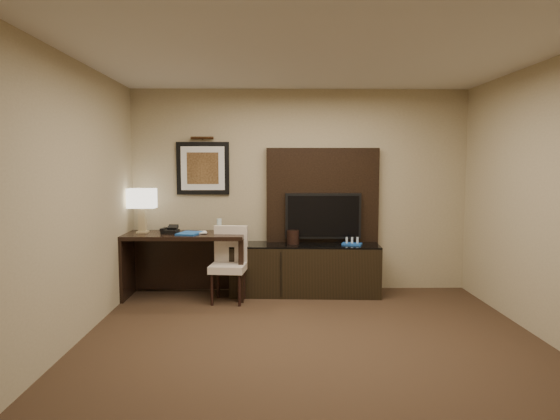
{
  "coord_description": "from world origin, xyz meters",
  "views": [
    {
      "loc": [
        -0.39,
        -4.23,
        1.71
      ],
      "look_at": [
        -0.28,
        1.8,
        1.15
      ],
      "focal_mm": 32.0,
      "sensor_mm": 36.0,
      "label": 1
    }
  ],
  "objects_px": {
    "water_bottle": "(219,226)",
    "minibar_tray": "(352,241)",
    "desk": "(185,265)",
    "desk_chair": "(228,267)",
    "ice_bucket": "(293,237)",
    "table_lamp": "(142,209)",
    "tv": "(323,216)",
    "desk_phone": "(170,230)",
    "credenza": "(305,269)"
  },
  "relations": [
    {
      "from": "tv",
      "to": "water_bottle",
      "type": "distance_m",
      "value": 1.38
    },
    {
      "from": "minibar_tray",
      "to": "tv",
      "type": "bearing_deg",
      "value": 153.59
    },
    {
      "from": "tv",
      "to": "water_bottle",
      "type": "height_order",
      "value": "tv"
    },
    {
      "from": "desk_phone",
      "to": "minibar_tray",
      "type": "relative_size",
      "value": 0.8
    },
    {
      "from": "tv",
      "to": "table_lamp",
      "type": "bearing_deg",
      "value": -175.93
    },
    {
      "from": "desk",
      "to": "desk_phone",
      "type": "height_order",
      "value": "desk_phone"
    },
    {
      "from": "credenza",
      "to": "ice_bucket",
      "type": "distance_m",
      "value": 0.45
    },
    {
      "from": "desk_chair",
      "to": "table_lamp",
      "type": "height_order",
      "value": "table_lamp"
    },
    {
      "from": "desk_phone",
      "to": "ice_bucket",
      "type": "xyz_separation_m",
      "value": [
        1.57,
        0.16,
        -0.12
      ]
    },
    {
      "from": "minibar_tray",
      "to": "water_bottle",
      "type": "bearing_deg",
      "value": -178.57
    },
    {
      "from": "ice_bucket",
      "to": "water_bottle",
      "type": "bearing_deg",
      "value": -172.73
    },
    {
      "from": "tv",
      "to": "table_lamp",
      "type": "distance_m",
      "value": 2.35
    },
    {
      "from": "desk_chair",
      "to": "ice_bucket",
      "type": "distance_m",
      "value": 0.96
    },
    {
      "from": "desk",
      "to": "desk_phone",
      "type": "relative_size",
      "value": 7.76
    },
    {
      "from": "table_lamp",
      "to": "ice_bucket",
      "type": "relative_size",
      "value": 3.38
    },
    {
      "from": "tv",
      "to": "ice_bucket",
      "type": "relative_size",
      "value": 5.49
    },
    {
      "from": "tv",
      "to": "table_lamp",
      "type": "height_order",
      "value": "table_lamp"
    },
    {
      "from": "desk",
      "to": "desk_phone",
      "type": "distance_m",
      "value": 0.49
    },
    {
      "from": "desk_phone",
      "to": "table_lamp",
      "type": "bearing_deg",
      "value": 172.69
    },
    {
      "from": "tv",
      "to": "water_bottle",
      "type": "xyz_separation_m",
      "value": [
        -1.35,
        -0.22,
        -0.1
      ]
    },
    {
      "from": "desk",
      "to": "minibar_tray",
      "type": "bearing_deg",
      "value": 2.74
    },
    {
      "from": "desk",
      "to": "desk_phone",
      "type": "bearing_deg",
      "value": -172.72
    },
    {
      "from": "desk_phone",
      "to": "minibar_tray",
      "type": "distance_m",
      "value": 2.34
    },
    {
      "from": "desk_phone",
      "to": "water_bottle",
      "type": "height_order",
      "value": "water_bottle"
    },
    {
      "from": "credenza",
      "to": "ice_bucket",
      "type": "bearing_deg",
      "value": 169.46
    },
    {
      "from": "desk_chair",
      "to": "desk_phone",
      "type": "bearing_deg",
      "value": 169.11
    },
    {
      "from": "credenza",
      "to": "water_bottle",
      "type": "bearing_deg",
      "value": -172.51
    },
    {
      "from": "tv",
      "to": "desk_chair",
      "type": "relative_size",
      "value": 1.13
    },
    {
      "from": "water_bottle",
      "to": "ice_bucket",
      "type": "height_order",
      "value": "water_bottle"
    },
    {
      "from": "tv",
      "to": "desk_chair",
      "type": "bearing_deg",
      "value": -157.68
    },
    {
      "from": "tv",
      "to": "minibar_tray",
      "type": "distance_m",
      "value": 0.51
    },
    {
      "from": "ice_bucket",
      "to": "tv",
      "type": "bearing_deg",
      "value": 14.11
    },
    {
      "from": "desk_phone",
      "to": "ice_bucket",
      "type": "height_order",
      "value": "desk_phone"
    },
    {
      "from": "credenza",
      "to": "desk_phone",
      "type": "relative_size",
      "value": 9.69
    },
    {
      "from": "table_lamp",
      "to": "water_bottle",
      "type": "distance_m",
      "value": 1.02
    },
    {
      "from": "water_bottle",
      "to": "tv",
      "type": "bearing_deg",
      "value": 9.34
    },
    {
      "from": "water_bottle",
      "to": "minibar_tray",
      "type": "relative_size",
      "value": 0.75
    },
    {
      "from": "desk",
      "to": "water_bottle",
      "type": "xyz_separation_m",
      "value": [
        0.45,
        0.02,
        0.51
      ]
    },
    {
      "from": "tv",
      "to": "desk_phone",
      "type": "relative_size",
      "value": 5.04
    },
    {
      "from": "desk",
      "to": "table_lamp",
      "type": "bearing_deg",
      "value": 173.52
    },
    {
      "from": "water_bottle",
      "to": "minibar_tray",
      "type": "xyz_separation_m",
      "value": [
        1.72,
        0.04,
        -0.21
      ]
    },
    {
      "from": "credenza",
      "to": "ice_bucket",
      "type": "height_order",
      "value": "ice_bucket"
    },
    {
      "from": "tv",
      "to": "credenza",
      "type": "bearing_deg",
      "value": -150.41
    },
    {
      "from": "desk",
      "to": "table_lamp",
      "type": "height_order",
      "value": "table_lamp"
    },
    {
      "from": "water_bottle",
      "to": "table_lamp",
      "type": "bearing_deg",
      "value": 176.78
    },
    {
      "from": "desk",
      "to": "water_bottle",
      "type": "height_order",
      "value": "water_bottle"
    },
    {
      "from": "water_bottle",
      "to": "ice_bucket",
      "type": "xyz_separation_m",
      "value": [
        0.95,
        0.12,
        -0.16
      ]
    },
    {
      "from": "table_lamp",
      "to": "ice_bucket",
      "type": "distance_m",
      "value": 1.98
    },
    {
      "from": "desk",
      "to": "desk_chair",
      "type": "relative_size",
      "value": 1.75
    },
    {
      "from": "credenza",
      "to": "ice_bucket",
      "type": "xyz_separation_m",
      "value": [
        -0.16,
        0.04,
        0.42
      ]
    }
  ]
}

